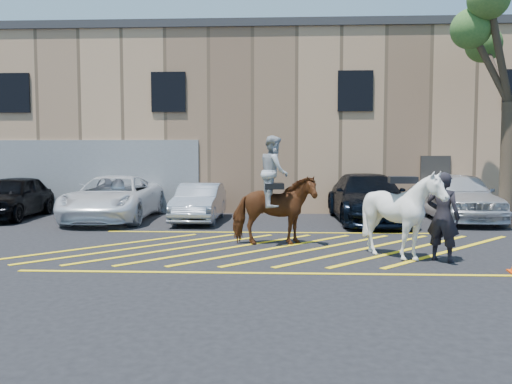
{
  "coord_description": "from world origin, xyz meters",
  "views": [
    {
      "loc": [
        0.14,
        -11.88,
        2.15
      ],
      "look_at": [
        -0.39,
        0.2,
        1.3
      ],
      "focal_mm": 35.0,
      "sensor_mm": 36.0,
      "label": 1
    }
  ],
  "objects_px": {
    "car_black_suv": "(12,197)",
    "car_white_suv": "(458,196)",
    "car_silver_sedan": "(199,202)",
    "tree": "(512,39)",
    "car_white_pickup": "(114,198)",
    "mounted_bay": "(274,201)",
    "handler": "(443,217)",
    "saddled_white": "(402,215)",
    "car_blue_suv": "(367,198)"
  },
  "relations": [
    {
      "from": "car_black_suv",
      "to": "car_white_suv",
      "type": "relative_size",
      "value": 0.91
    },
    {
      "from": "car_silver_sedan",
      "to": "tree",
      "type": "bearing_deg",
      "value": -4.91
    },
    {
      "from": "car_white_pickup",
      "to": "car_silver_sedan",
      "type": "height_order",
      "value": "car_white_pickup"
    },
    {
      "from": "car_silver_sedan",
      "to": "mounted_bay",
      "type": "height_order",
      "value": "mounted_bay"
    },
    {
      "from": "car_white_pickup",
      "to": "car_silver_sedan",
      "type": "xyz_separation_m",
      "value": [
        2.96,
        -0.22,
        -0.12
      ]
    },
    {
      "from": "car_black_suv",
      "to": "handler",
      "type": "relative_size",
      "value": 2.41
    },
    {
      "from": "handler",
      "to": "saddled_white",
      "type": "height_order",
      "value": "saddled_white"
    },
    {
      "from": "car_white_pickup",
      "to": "car_blue_suv",
      "type": "bearing_deg",
      "value": -1.88
    },
    {
      "from": "handler",
      "to": "mounted_bay",
      "type": "bearing_deg",
      "value": 10.2
    },
    {
      "from": "car_silver_sedan",
      "to": "tree",
      "type": "xyz_separation_m",
      "value": [
        9.6,
        -0.93,
        5.05
      ]
    },
    {
      "from": "car_blue_suv",
      "to": "car_white_suv",
      "type": "distance_m",
      "value": 3.1
    },
    {
      "from": "car_black_suv",
      "to": "mounted_bay",
      "type": "distance_m",
      "value": 10.49
    },
    {
      "from": "car_white_pickup",
      "to": "car_silver_sedan",
      "type": "distance_m",
      "value": 2.97
    },
    {
      "from": "car_black_suv",
      "to": "car_white_suv",
      "type": "bearing_deg",
      "value": -4.54
    },
    {
      "from": "car_blue_suv",
      "to": "car_white_pickup",
      "type": "bearing_deg",
      "value": 179.31
    },
    {
      "from": "car_blue_suv",
      "to": "handler",
      "type": "distance_m",
      "value": 6.39
    },
    {
      "from": "car_silver_sedan",
      "to": "car_white_suv",
      "type": "relative_size",
      "value": 0.79
    },
    {
      "from": "car_blue_suv",
      "to": "tree",
      "type": "height_order",
      "value": "tree"
    },
    {
      "from": "car_blue_suv",
      "to": "handler",
      "type": "bearing_deg",
      "value": -87.17
    },
    {
      "from": "car_blue_suv",
      "to": "mounted_bay",
      "type": "bearing_deg",
      "value": -124.56
    },
    {
      "from": "car_white_pickup",
      "to": "car_black_suv",
      "type": "bearing_deg",
      "value": 172.6
    },
    {
      "from": "mounted_bay",
      "to": "car_silver_sedan",
      "type": "bearing_deg",
      "value": 120.01
    },
    {
      "from": "mounted_bay",
      "to": "saddled_white",
      "type": "bearing_deg",
      "value": -30.46
    },
    {
      "from": "car_black_suv",
      "to": "car_blue_suv",
      "type": "relative_size",
      "value": 0.82
    },
    {
      "from": "handler",
      "to": "mounted_bay",
      "type": "distance_m",
      "value": 3.91
    },
    {
      "from": "car_white_suv",
      "to": "tree",
      "type": "height_order",
      "value": "tree"
    },
    {
      "from": "car_black_suv",
      "to": "handler",
      "type": "xyz_separation_m",
      "value": [
        12.73,
        -6.71,
        0.16
      ]
    },
    {
      "from": "handler",
      "to": "car_blue_suv",
      "type": "bearing_deg",
      "value": -49.26
    },
    {
      "from": "car_silver_sedan",
      "to": "car_white_suv",
      "type": "height_order",
      "value": "car_white_suv"
    },
    {
      "from": "car_silver_sedan",
      "to": "car_blue_suv",
      "type": "relative_size",
      "value": 0.71
    },
    {
      "from": "mounted_bay",
      "to": "tree",
      "type": "distance_m",
      "value": 9.12
    },
    {
      "from": "car_black_suv",
      "to": "car_silver_sedan",
      "type": "bearing_deg",
      "value": -9.46
    },
    {
      "from": "car_white_suv",
      "to": "tree",
      "type": "distance_m",
      "value": 5.17
    },
    {
      "from": "handler",
      "to": "saddled_white",
      "type": "xyz_separation_m",
      "value": [
        -0.79,
        0.18,
        0.02
      ]
    },
    {
      "from": "saddled_white",
      "to": "handler",
      "type": "bearing_deg",
      "value": -12.95
    },
    {
      "from": "car_black_suv",
      "to": "car_silver_sedan",
      "type": "height_order",
      "value": "car_black_suv"
    },
    {
      "from": "car_white_suv",
      "to": "saddled_white",
      "type": "relative_size",
      "value": 2.6
    },
    {
      "from": "tree",
      "to": "car_black_suv",
      "type": "bearing_deg",
      "value": 174.72
    },
    {
      "from": "saddled_white",
      "to": "tree",
      "type": "height_order",
      "value": "tree"
    },
    {
      "from": "car_white_suv",
      "to": "mounted_bay",
      "type": "xyz_separation_m",
      "value": [
        -6.16,
        -4.94,
        0.24
      ]
    },
    {
      "from": "car_white_suv",
      "to": "saddled_white",
      "type": "distance_m",
      "value": 7.39
    },
    {
      "from": "car_white_suv",
      "to": "handler",
      "type": "relative_size",
      "value": 2.65
    },
    {
      "from": "car_black_suv",
      "to": "car_white_suv",
      "type": "distance_m",
      "value": 15.4
    },
    {
      "from": "car_white_pickup",
      "to": "car_blue_suv",
      "type": "xyz_separation_m",
      "value": [
        8.56,
        0.02,
        0.04
      ]
    },
    {
      "from": "saddled_white",
      "to": "car_black_suv",
      "type": "bearing_deg",
      "value": 151.32
    },
    {
      "from": "car_white_pickup",
      "to": "car_white_suv",
      "type": "height_order",
      "value": "car_white_suv"
    },
    {
      "from": "car_black_suv",
      "to": "car_blue_suv",
      "type": "xyz_separation_m",
      "value": [
        12.32,
        -0.34,
        0.03
      ]
    },
    {
      "from": "tree",
      "to": "car_silver_sedan",
      "type": "bearing_deg",
      "value": 174.47
    },
    {
      "from": "car_black_suv",
      "to": "saddled_white",
      "type": "distance_m",
      "value": 13.61
    },
    {
      "from": "car_silver_sedan",
      "to": "mounted_bay",
      "type": "relative_size",
      "value": 1.45
    }
  ]
}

